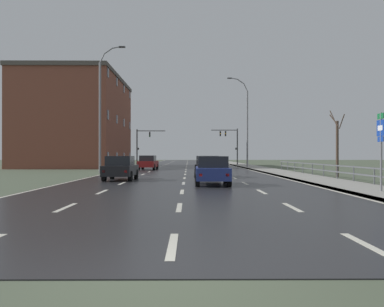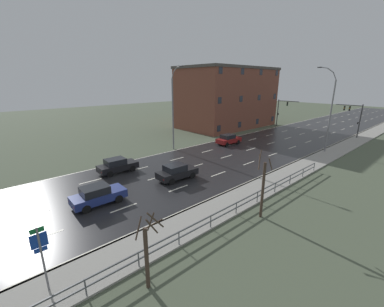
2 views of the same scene
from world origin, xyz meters
name	(u,v)px [view 1 (image 1 of 2)]	position (x,y,z in m)	size (l,w,h in m)	color
ground_plane	(186,168)	(0.00, 48.00, -0.06)	(160.00, 160.00, 0.12)	#4C5642
road_asphalt_strip	(187,165)	(0.00, 59.99, 0.01)	(14.00, 120.00, 0.03)	#232326
sidewalk_right	(240,165)	(8.43, 60.00, 0.06)	(3.00, 120.00, 0.12)	gray
guardrail	(337,169)	(9.85, 21.24, 0.71)	(0.07, 32.25, 1.00)	#515459
street_lamp_midground	(246,124)	(7.44, 46.28, 5.52)	(2.59, 0.24, 11.29)	slate
street_lamp_left_bank	(101,111)	(-7.47, 31.59, 5.57)	(2.34, 0.24, 11.35)	slate
highway_sign	(381,142)	(8.39, 12.00, 2.20)	(0.09, 0.68, 3.43)	slate
traffic_signal_right	(231,140)	(6.89, 59.46, 3.92)	(4.19, 0.36, 5.75)	#38383A
traffic_signal_left	(142,142)	(-7.08, 60.55, 3.73)	(4.58, 0.36, 5.69)	#38383A
car_distant	(212,170)	(1.57, 17.01, 0.80)	(1.88, 4.12, 1.57)	navy
car_near_left	(121,168)	(-4.08, 21.31, 0.80)	(1.88, 4.12, 1.57)	black
car_mid_centre	(148,163)	(-4.11, 39.64, 0.80)	(2.02, 4.19, 1.57)	maroon
car_far_right	(208,166)	(1.67, 24.86, 0.80)	(1.97, 4.17, 1.57)	black
brick_building	(78,122)	(-14.94, 51.78, 6.15)	(11.96, 20.64, 12.27)	brown
bare_tree_mid	(337,146)	(11.20, 25.00, 2.28)	(1.02, 1.04, 4.93)	#423328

